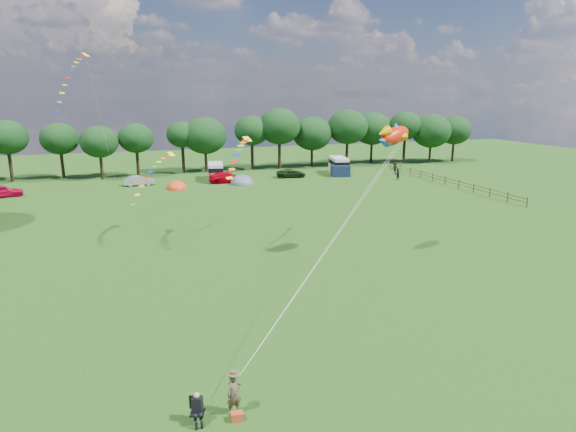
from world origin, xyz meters
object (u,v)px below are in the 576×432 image
object	(u,v)px
car_c	(227,177)
campervan_d	(339,165)
walker_a	(397,174)
tent_orange	(177,189)
campervan_c	(216,171)
walker_b	(395,168)
car_d	(291,173)
car_a	(3,191)
kite_flyer	(234,394)
tent_greyblue	(242,184)
car_b	(139,181)
fish_kite	(393,136)
camp_chair	(197,404)

from	to	relation	value
car_c	campervan_d	distance (m)	18.91
walker_a	tent_orange	bearing A→B (deg)	-12.15
campervan_c	walker_b	size ratio (longest dim) A/B	2.72
campervan_d	car_d	bearing A→B (deg)	108.14
car_a	kite_flyer	world-z (taller)	kite_flyer
car_a	campervan_d	world-z (taller)	campervan_d
tent_orange	tent_greyblue	distance (m)	9.32
car_d	campervan_c	size ratio (longest dim) A/B	0.86
car_a	walker_a	xyz separation A→B (m)	(53.31, -4.54, 0.09)
walker_a	car_b	bearing A→B (deg)	-17.78
car_a	walker_a	bearing A→B (deg)	-111.06
car_c	kite_flyer	world-z (taller)	kite_flyer
car_b	walker_a	bearing A→B (deg)	-106.20
walker_a	tent_greyblue	bearing A→B (deg)	-16.38
car_d	walker_b	world-z (taller)	walker_b
car_b	fish_kite	xyz separation A→B (m)	(17.47, -38.28, 8.81)
walker_a	walker_b	world-z (taller)	walker_b
campervan_c	fish_kite	xyz separation A→B (m)	(6.34, -39.63, 8.17)
kite_flyer	tent_greyblue	bearing A→B (deg)	63.78
tent_orange	camp_chair	bearing A→B (deg)	-95.00
campervan_d	tent_orange	bearing A→B (deg)	111.47
car_d	camp_chair	size ratio (longest dim) A/B	3.39
car_c	tent_greyblue	size ratio (longest dim) A/B	1.35
car_d	kite_flyer	bearing A→B (deg)	168.66
kite_flyer	walker_b	bearing A→B (deg)	40.90
car_c	fish_kite	bearing A→B (deg)	-166.19
car_b	car_c	bearing A→B (deg)	-102.69
car_a	walker_a	distance (m)	53.50
tent_orange	car_d	bearing A→B (deg)	12.03
car_b	campervan_c	world-z (taller)	campervan_c
car_c	walker_a	distance (m)	25.37
campervan_c	walker_b	distance (m)	28.43
car_c	tent_greyblue	xyz separation A→B (m)	(1.78, -1.71, -0.75)
car_a	camp_chair	bearing A→B (deg)	-177.80
campervan_c	walker_b	bearing A→B (deg)	-89.40
car_a	camp_chair	world-z (taller)	car_a
tent_greyblue	campervan_c	bearing A→B (deg)	121.44
tent_greyblue	car_d	bearing A→B (deg)	19.43
tent_greyblue	walker_b	bearing A→B (deg)	1.11
camp_chair	tent_greyblue	bearing A→B (deg)	94.09
car_d	campervan_c	world-z (taller)	campervan_c
tent_greyblue	campervan_d	bearing A→B (deg)	13.45
walker_b	kite_flyer	bearing A→B (deg)	61.76
kite_flyer	walker_b	world-z (taller)	walker_b
car_a	campervan_d	bearing A→B (deg)	-101.92
campervan_c	fish_kite	world-z (taller)	fish_kite
car_a	tent_greyblue	distance (m)	30.39
car_c	walker_a	size ratio (longest dim) A/B	3.05
walker_b	tent_orange	bearing A→B (deg)	10.40
campervan_c	kite_flyer	world-z (taller)	campervan_c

